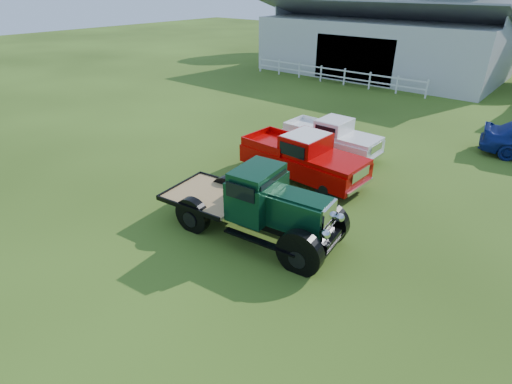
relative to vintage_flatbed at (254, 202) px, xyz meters
The scene contains 6 objects.
ground 1.40m from the vintage_flatbed, 133.11° to the right, with size 120.00×120.00×0.00m, color #2B3F10.
shed_left 26.53m from the vintage_flatbed, 106.67° to the left, with size 18.80×10.20×5.60m, color #A9A9A9, non-canonical shape.
fence_rail 21.19m from the vintage_flatbed, 113.94° to the left, with size 14.20×0.16×1.20m, color white, non-canonical shape.
vintage_flatbed is the anchor object (origin of this frame).
red_pickup 4.25m from the vintage_flatbed, 104.23° to the left, with size 5.07×1.95×1.85m, color #C00403, non-canonical shape.
white_pickup 7.10m from the vintage_flatbed, 101.82° to the left, with size 4.35×1.69×1.60m, color white, non-canonical shape.
Camera 1 is at (7.16, -7.14, 6.78)m, focal length 28.00 mm.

